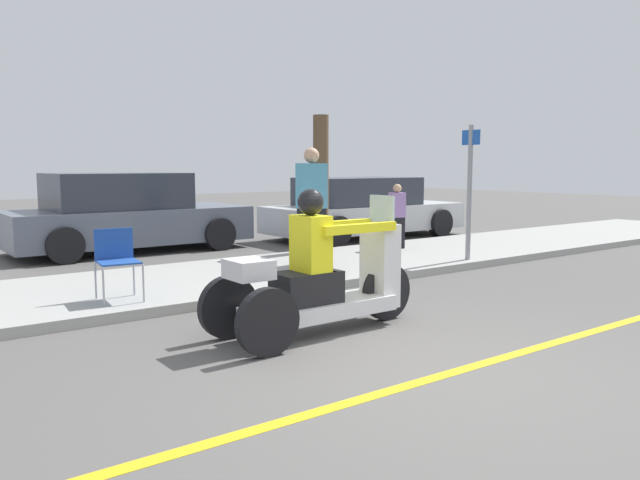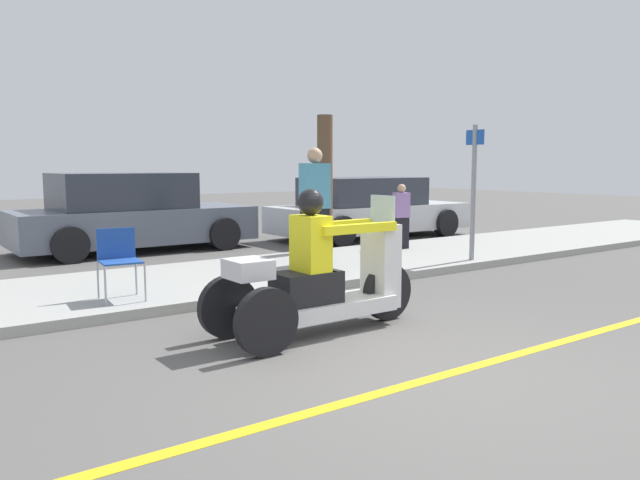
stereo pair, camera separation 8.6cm
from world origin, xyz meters
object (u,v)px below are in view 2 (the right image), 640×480
at_px(motorcycle_trike, 321,282).
at_px(folding_chair_curbside, 119,256).
at_px(spectator_near_curb, 315,209).
at_px(tree_trunk, 325,184).
at_px(parked_car_lot_far, 368,209).
at_px(parked_car_lot_center, 130,214).
at_px(street_sign, 474,187).
at_px(spectator_mid_group, 401,218).

distance_m(motorcycle_trike, folding_chair_curbside, 2.58).
relative_size(spectator_near_curb, tree_trunk, 0.75).
height_order(motorcycle_trike, spectator_near_curb, spectator_near_curb).
bearing_deg(parked_car_lot_far, parked_car_lot_center, 169.07).
bearing_deg(parked_car_lot_center, street_sign, -53.24).
relative_size(parked_car_lot_far, street_sign, 2.17).
bearing_deg(street_sign, spectator_near_curb, 154.42).
bearing_deg(folding_chair_curbside, motorcycle_trike, -59.94).
height_order(spectator_near_curb, parked_car_lot_center, spectator_near_curb).
xyz_separation_m(folding_chair_curbside, parked_car_lot_far, (7.00, 3.79, 0.04)).
bearing_deg(spectator_mid_group, parked_car_lot_far, 62.59).
distance_m(tree_trunk, street_sign, 2.66).
xyz_separation_m(spectator_near_curb, tree_trunk, (1.06, 1.18, 0.34)).
xyz_separation_m(motorcycle_trike, tree_trunk, (3.08, 4.13, 0.83)).
distance_m(motorcycle_trike, parked_car_lot_far, 8.30).
bearing_deg(motorcycle_trike, street_sign, 22.50).
height_order(motorcycle_trike, tree_trunk, tree_trunk).
xyz_separation_m(spectator_mid_group, parked_car_lot_center, (-3.92, 3.48, 0.02)).
distance_m(motorcycle_trike, spectator_mid_group, 5.67).
bearing_deg(parked_car_lot_far, folding_chair_curbside, -151.55).
bearing_deg(motorcycle_trike, parked_car_lot_center, 85.94).
height_order(parked_car_lot_center, tree_trunk, tree_trunk).
bearing_deg(parked_car_lot_far, motorcycle_trike, -133.43).
height_order(motorcycle_trike, street_sign, street_sign).
bearing_deg(spectator_near_curb, motorcycle_trike, -124.40).
xyz_separation_m(spectator_near_curb, parked_car_lot_far, (3.68, 3.07, -0.34)).
bearing_deg(parked_car_lot_center, spectator_mid_group, -41.64).
height_order(spectator_near_curb, street_sign, street_sign).
distance_m(spectator_mid_group, spectator_near_curb, 2.49).
xyz_separation_m(motorcycle_trike, parked_car_lot_center, (0.50, 7.03, 0.21)).
bearing_deg(spectator_near_curb, parked_car_lot_far, 39.84).
relative_size(motorcycle_trike, tree_trunk, 0.96).
height_order(spectator_mid_group, parked_car_lot_center, parked_car_lot_center).
bearing_deg(folding_chair_curbside, spectator_near_curb, 12.24).
bearing_deg(street_sign, parked_car_lot_far, 72.68).
xyz_separation_m(spectator_mid_group, tree_trunk, (-1.34, 0.59, 0.64)).
height_order(spectator_mid_group, spectator_near_curb, spectator_near_curb).
xyz_separation_m(spectator_near_curb, folding_chair_curbside, (-3.32, -0.72, -0.37)).
bearing_deg(spectator_mid_group, parked_car_lot_center, 138.36).
relative_size(folding_chair_curbside, parked_car_lot_center, 0.18).
relative_size(spectator_near_curb, parked_car_lot_center, 0.41).
height_order(spectator_near_curb, tree_trunk, tree_trunk).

